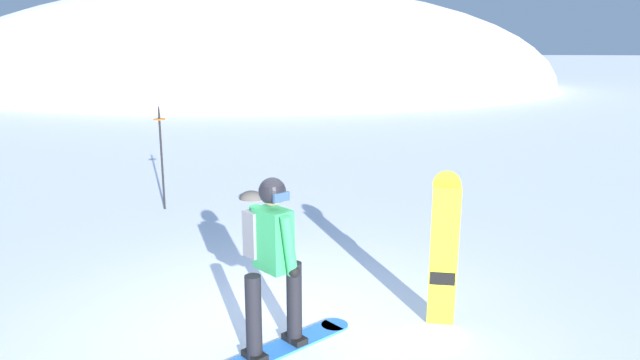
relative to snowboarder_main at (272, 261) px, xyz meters
The scene contains 7 objects.
ground_plane 0.98m from the snowboarder_main, 92.97° to the left, with size 300.00×300.00×0.00m, color white.
ridge_peak_main 39.39m from the snowboarder_main, 105.84° to the left, with size 43.16×38.84×13.75m.
ridge_peak_far 63.52m from the snowboarder_main, 123.13° to the left, with size 24.11×21.70×7.07m.
snowboarder_main is the anchor object (origin of this frame).
spare_snowboard 1.78m from the snowboarder_main, 25.14° to the left, with size 0.28×0.18×1.66m.
piste_marker_near 5.48m from the snowboarder_main, 123.76° to the left, with size 0.20×0.20×1.86m.
rock_dark 5.78m from the snowboarder_main, 107.28° to the left, with size 0.46×0.39×0.32m.
Camera 1 is at (1.24, -5.34, 2.88)m, focal length 33.02 mm.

